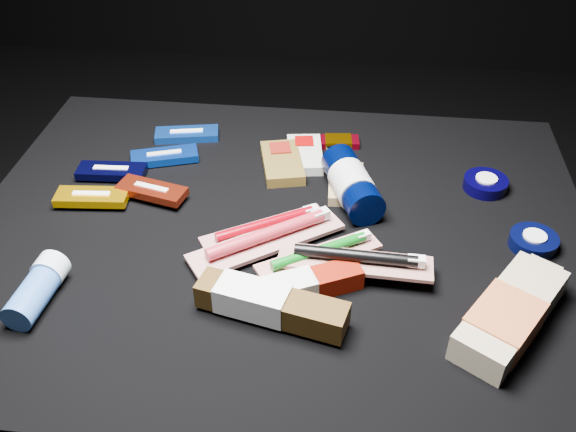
# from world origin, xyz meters

# --- Properties ---
(ground) EXTENTS (3.00, 3.00, 0.00)m
(ground) POSITION_xyz_m (0.00, 0.00, 0.00)
(ground) COLOR black
(ground) RESTS_ON ground
(cloth_table) EXTENTS (0.98, 0.78, 0.40)m
(cloth_table) POSITION_xyz_m (0.00, 0.00, 0.20)
(cloth_table) COLOR black
(cloth_table) RESTS_ON ground
(luna_bar_0) EXTENTS (0.13, 0.07, 0.02)m
(luna_bar_0) POSITION_xyz_m (-0.21, 0.25, 0.41)
(luna_bar_0) COLOR blue
(luna_bar_0) RESTS_ON cloth_table
(luna_bar_1) EXTENTS (0.13, 0.08, 0.02)m
(luna_bar_1) POSITION_xyz_m (-0.23, 0.17, 0.41)
(luna_bar_1) COLOR #0C39B0
(luna_bar_1) RESTS_ON cloth_table
(luna_bar_2) EXTENTS (0.12, 0.05, 0.02)m
(luna_bar_2) POSITION_xyz_m (-0.30, 0.11, 0.41)
(luna_bar_2) COLOR black
(luna_bar_2) RESTS_ON cloth_table
(luna_bar_3) EXTENTS (0.12, 0.05, 0.02)m
(luna_bar_3) POSITION_xyz_m (-0.31, 0.03, 0.41)
(luna_bar_3) COLOR #E49E03
(luna_bar_3) RESTS_ON cloth_table
(luna_bar_4) EXTENTS (0.12, 0.07, 0.02)m
(luna_bar_4) POSITION_xyz_m (-0.22, 0.06, 0.42)
(luna_bar_4) COLOR maroon
(luna_bar_4) RESTS_ON cloth_table
(clif_bar_0) EXTENTS (0.09, 0.14, 0.02)m
(clif_bar_0) POSITION_xyz_m (-0.02, 0.18, 0.41)
(clif_bar_0) COLOR brown
(clif_bar_0) RESTS_ON cloth_table
(clif_bar_1) EXTENTS (0.08, 0.12, 0.02)m
(clif_bar_1) POSITION_xyz_m (0.02, 0.21, 0.41)
(clif_bar_1) COLOR #BABBB3
(clif_bar_1) RESTS_ON cloth_table
(clif_bar_2) EXTENTS (0.06, 0.11, 0.02)m
(clif_bar_2) POSITION_xyz_m (0.10, 0.13, 0.41)
(clif_bar_2) COLOR #997C52
(clif_bar_2) RESTS_ON cloth_table
(power_bar) EXTENTS (0.12, 0.05, 0.01)m
(power_bar) POSITION_xyz_m (0.07, 0.26, 0.41)
(power_bar) COLOR maroon
(power_bar) RESTS_ON cloth_table
(lotion_bottle) EXTENTS (0.11, 0.20, 0.06)m
(lotion_bottle) POSITION_xyz_m (0.11, 0.09, 0.43)
(lotion_bottle) COLOR black
(lotion_bottle) RESTS_ON cloth_table
(cream_tin_upper) EXTENTS (0.07, 0.07, 0.02)m
(cream_tin_upper) POSITION_xyz_m (0.34, 0.15, 0.41)
(cream_tin_upper) COLOR black
(cream_tin_upper) RESTS_ON cloth_table
(cream_tin_lower) EXTENTS (0.07, 0.07, 0.02)m
(cream_tin_lower) POSITION_xyz_m (0.39, 0.00, 0.41)
(cream_tin_lower) COLOR black
(cream_tin_lower) RESTS_ON cloth_table
(bodywash_bottle) EXTENTS (0.17, 0.21, 0.04)m
(bodywash_bottle) POSITION_xyz_m (0.32, -0.17, 0.42)
(bodywash_bottle) COLOR tan
(bodywash_bottle) RESTS_ON cloth_table
(deodorant_stick) EXTENTS (0.05, 0.11, 0.05)m
(deodorant_stick) POSITION_xyz_m (-0.30, -0.19, 0.42)
(deodorant_stick) COLOR #315EAA
(deodorant_stick) RESTS_ON cloth_table
(toothbrush_pack_0) EXTENTS (0.20, 0.15, 0.02)m
(toothbrush_pack_0) POSITION_xyz_m (-0.02, -0.01, 0.41)
(toothbrush_pack_0) COLOR #B8B2AB
(toothbrush_pack_0) RESTS_ON cloth_table
(toothbrush_pack_1) EXTENTS (0.23, 0.19, 0.03)m
(toothbrush_pack_1) POSITION_xyz_m (-0.01, -0.04, 0.42)
(toothbrush_pack_1) COLOR silver
(toothbrush_pack_1) RESTS_ON cloth_table
(toothbrush_pack_2) EXTENTS (0.18, 0.14, 0.02)m
(toothbrush_pack_2) POSITION_xyz_m (0.07, -0.07, 0.42)
(toothbrush_pack_2) COLOR beige
(toothbrush_pack_2) RESTS_ON cloth_table
(toothbrush_pack_3) EXTENTS (0.22, 0.06, 0.02)m
(toothbrush_pack_3) POSITION_xyz_m (0.13, -0.09, 0.43)
(toothbrush_pack_3) COLOR #A8A39E
(toothbrush_pack_3) RESTS_ON cloth_table
(toothpaste_carton_red) EXTENTS (0.17, 0.11, 0.03)m
(toothpaste_carton_red) POSITION_xyz_m (0.04, -0.14, 0.42)
(toothpaste_carton_red) COLOR #731003
(toothpaste_carton_red) RESTS_ON cloth_table
(toothpaste_carton_green) EXTENTS (0.21, 0.09, 0.04)m
(toothpaste_carton_green) POSITION_xyz_m (0.01, -0.18, 0.42)
(toothpaste_carton_green) COLOR #3E280C
(toothpaste_carton_green) RESTS_ON cloth_table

